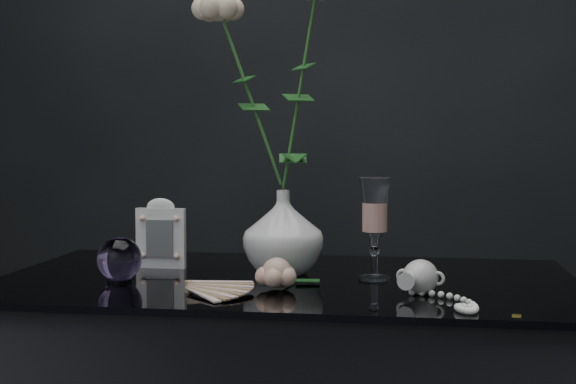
% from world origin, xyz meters
% --- Properties ---
extents(vase, '(0.15, 0.15, 0.16)m').
position_xyz_m(vase, '(-0.01, 0.09, 0.84)').
color(vase, white).
rests_on(vase, table).
extents(wine_glass, '(0.07, 0.07, 0.19)m').
position_xyz_m(wine_glass, '(0.16, 0.06, 0.85)').
color(wine_glass, white).
rests_on(wine_glass, table).
extents(picture_frame, '(0.10, 0.08, 0.14)m').
position_xyz_m(picture_frame, '(-0.26, 0.12, 0.83)').
color(picture_frame, white).
rests_on(picture_frame, table).
extents(paperweight, '(0.09, 0.09, 0.08)m').
position_xyz_m(paperweight, '(-0.29, -0.03, 0.80)').
color(paperweight, '#9B79C4').
rests_on(paperweight, table).
extents(paper_fan, '(0.27, 0.25, 0.02)m').
position_xyz_m(paper_fan, '(-0.14, -0.11, 0.77)').
color(paper_fan, beige).
rests_on(paper_fan, table).
extents(loose_rose, '(0.17, 0.19, 0.05)m').
position_xyz_m(loose_rose, '(0.00, -0.06, 0.79)').
color(loose_rose, '#D7A58B').
rests_on(loose_rose, table).
extents(pearl_jar, '(0.25, 0.26, 0.06)m').
position_xyz_m(pearl_jar, '(0.24, -0.06, 0.79)').
color(pearl_jar, silver).
rests_on(pearl_jar, table).
extents(roses, '(0.26, 0.11, 0.46)m').
position_xyz_m(roses, '(-0.04, 0.10, 1.14)').
color(roses, beige).
rests_on(roses, vase).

